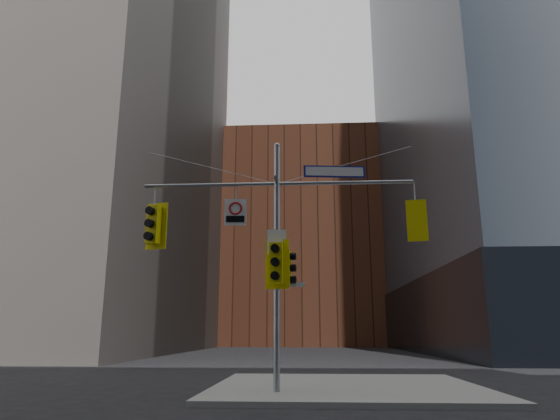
# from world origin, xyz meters

# --- Properties ---
(ground) EXTENTS (160.00, 160.00, 0.00)m
(ground) POSITION_xyz_m (0.00, 0.00, 0.00)
(ground) COLOR black
(ground) RESTS_ON ground
(sidewalk_corner) EXTENTS (8.00, 8.00, 0.15)m
(sidewalk_corner) POSITION_xyz_m (2.00, 4.00, 0.07)
(sidewalk_corner) COLOR gray
(sidewalk_corner) RESTS_ON ground
(brick_midrise) EXTENTS (26.00, 20.00, 28.00)m
(brick_midrise) POSITION_xyz_m (0.00, 58.00, 14.00)
(brick_midrise) COLOR brown
(brick_midrise) RESTS_ON ground
(signal_assembly) EXTENTS (8.00, 0.80, 7.30)m
(signal_assembly) POSITION_xyz_m (0.00, 1.99, 4.42)
(signal_assembly) COLOR gray
(signal_assembly) RESTS_ON ground
(traffic_light_west_arm) EXTENTS (0.66, 0.62, 1.41)m
(traffic_light_west_arm) POSITION_xyz_m (-3.67, 2.01, 4.80)
(traffic_light_west_arm) COLOR yellow
(traffic_light_west_arm) RESTS_ON ground
(traffic_light_east_arm) EXTENTS (0.57, 0.49, 1.20)m
(traffic_light_east_arm) POSITION_xyz_m (4.02, 1.99, 4.80)
(traffic_light_east_arm) COLOR yellow
(traffic_light_east_arm) RESTS_ON ground
(traffic_light_pole_side) EXTENTS (0.42, 0.36, 1.00)m
(traffic_light_pole_side) POSITION_xyz_m (0.32, 1.99, 3.49)
(traffic_light_pole_side) COLOR yellow
(traffic_light_pole_side) RESTS_ON ground
(traffic_light_pole_front) EXTENTS (0.67, 0.55, 1.41)m
(traffic_light_pole_front) POSITION_xyz_m (0.00, 1.73, 3.60)
(traffic_light_pole_front) COLOR yellow
(traffic_light_pole_front) RESTS_ON ground
(street_sign_blade) EXTENTS (1.83, 0.24, 0.36)m
(street_sign_blade) POSITION_xyz_m (1.71, 2.00, 6.35)
(street_sign_blade) COLOR navy
(street_sign_blade) RESTS_ON ground
(regulatory_sign_arm) EXTENTS (0.64, 0.09, 0.80)m
(regulatory_sign_arm) POSITION_xyz_m (-1.22, 1.97, 5.18)
(regulatory_sign_arm) COLOR silver
(regulatory_sign_arm) RESTS_ON ground
(regulatory_sign_pole) EXTENTS (0.55, 0.08, 0.72)m
(regulatory_sign_pole) POSITION_xyz_m (0.00, 1.88, 4.21)
(regulatory_sign_pole) COLOR silver
(regulatory_sign_pole) RESTS_ON ground
(street_blade_ew) EXTENTS (0.67, 0.10, 0.13)m
(street_blade_ew) POSITION_xyz_m (0.45, 2.00, 3.02)
(street_blade_ew) COLOR silver
(street_blade_ew) RESTS_ON ground
(street_blade_ns) EXTENTS (0.06, 0.76, 0.15)m
(street_blade_ns) POSITION_xyz_m (0.00, 2.45, 2.75)
(street_blade_ns) COLOR #145926
(street_blade_ns) RESTS_ON ground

